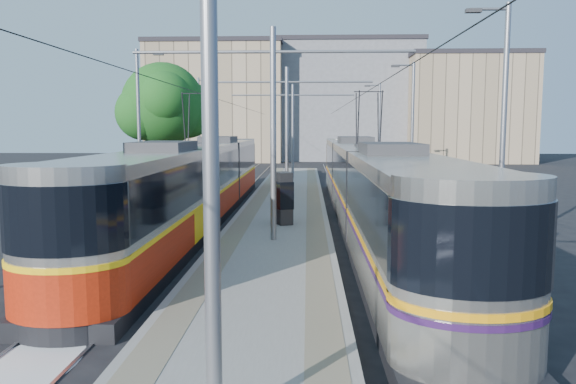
{
  "coord_description": "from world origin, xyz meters",
  "views": [
    {
      "loc": [
        1.14,
        -10.57,
        4.04
      ],
      "look_at": [
        0.39,
        10.77,
        1.6
      ],
      "focal_mm": 35.0,
      "sensor_mm": 36.0,
      "label": 1
    }
  ],
  "objects": [
    {
      "name": "tram_left",
      "position": [
        -3.6,
        13.4,
        1.71
      ],
      "size": [
        2.43,
        28.44,
        5.5
      ],
      "color": "black",
      "rests_on": "ground"
    },
    {
      "name": "catenary",
      "position": [
        0.0,
        14.15,
        4.52
      ],
      "size": [
        9.2,
        70.0,
        7.0
      ],
      "color": "gray",
      "rests_on": "platform"
    },
    {
      "name": "tram_right",
      "position": [
        3.6,
        12.45,
        1.86
      ],
      "size": [
        2.43,
        31.07,
        5.5
      ],
      "color": "black",
      "rests_on": "ground"
    },
    {
      "name": "building_centre",
      "position": [
        6.0,
        64.0,
        7.47
      ],
      "size": [
        18.36,
        14.28,
        14.93
      ],
      "color": "gray",
      "rests_on": "ground"
    },
    {
      "name": "platform",
      "position": [
        0.0,
        17.0,
        0.15
      ],
      "size": [
        4.0,
        50.0,
        0.3
      ],
      "primitive_type": "cube",
      "color": "gray",
      "rests_on": "ground"
    },
    {
      "name": "rails",
      "position": [
        0.0,
        17.0,
        0.02
      ],
      "size": [
        8.71,
        70.0,
        0.03
      ],
      "color": "gray",
      "rests_on": "ground"
    },
    {
      "name": "shelter",
      "position": [
        0.18,
        11.15,
        1.37
      ],
      "size": [
        0.88,
        1.07,
        2.03
      ],
      "rotation": [
        0.0,
        0.0,
        0.4
      ],
      "color": "black",
      "rests_on": "platform"
    },
    {
      "name": "ground",
      "position": [
        0.0,
        0.0,
        0.0
      ],
      "size": [
        160.0,
        160.0,
        0.0
      ],
      "primitive_type": "plane",
      "color": "black",
      "rests_on": "ground"
    },
    {
      "name": "street_lamps",
      "position": [
        -0.0,
        21.0,
        4.18
      ],
      "size": [
        15.18,
        38.22,
        8.0
      ],
      "color": "gray",
      "rests_on": "ground"
    },
    {
      "name": "tree",
      "position": [
        -7.25,
        23.49,
        5.38
      ],
      "size": [
        5.48,
        5.06,
        7.95
      ],
      "color": "#382314",
      "rests_on": "ground"
    },
    {
      "name": "tactile_strip_right",
      "position": [
        1.45,
        17.0,
        0.3
      ],
      "size": [
        0.7,
        50.0,
        0.01
      ],
      "primitive_type": "cube",
      "color": "gray",
      "rests_on": "platform"
    },
    {
      "name": "building_left",
      "position": [
        -10.0,
        60.0,
        7.19
      ],
      "size": [
        16.32,
        12.24,
        14.35
      ],
      "color": "tan",
      "rests_on": "ground"
    },
    {
      "name": "tactile_strip_left",
      "position": [
        -1.45,
        17.0,
        0.3
      ],
      "size": [
        0.7,
        50.0,
        0.01
      ],
      "primitive_type": "cube",
      "color": "gray",
      "rests_on": "platform"
    },
    {
      "name": "building_right",
      "position": [
        20.0,
        58.0,
        6.38
      ],
      "size": [
        14.28,
        10.2,
        12.74
      ],
      "color": "tan",
      "rests_on": "ground"
    }
  ]
}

